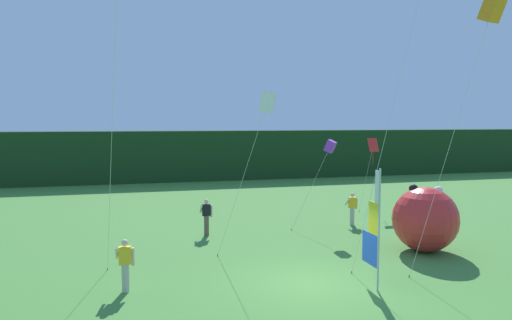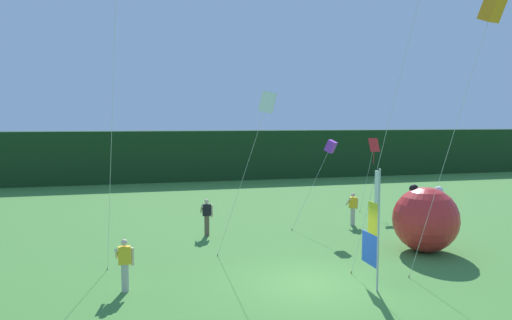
% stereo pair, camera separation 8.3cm
% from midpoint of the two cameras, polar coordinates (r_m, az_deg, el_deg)
% --- Properties ---
extents(ground_plane, '(120.00, 120.00, 0.00)m').
position_cam_midpoint_polar(ground_plane, '(15.12, 6.70, -14.96)').
color(ground_plane, '#478438').
extents(distant_treeline, '(80.00, 2.40, 4.28)m').
position_cam_midpoint_polar(distant_treeline, '(40.37, -7.07, 0.56)').
color(distant_treeline, '#193819').
rests_on(distant_treeline, ground).
extents(banner_flag, '(0.06, 1.03, 3.72)m').
position_cam_midpoint_polar(banner_flag, '(14.65, 14.18, -8.45)').
color(banner_flag, '#B7B7BC').
rests_on(banner_flag, ground).
extents(person_near_banner, '(0.55, 0.48, 1.61)m').
position_cam_midpoint_polar(person_near_banner, '(23.29, 11.70, -5.81)').
color(person_near_banner, '#B7B2A3').
rests_on(person_near_banner, ground).
extents(person_mid_field, '(0.55, 0.48, 1.65)m').
position_cam_midpoint_polar(person_mid_field, '(20.88, -6.25, -6.91)').
color(person_mid_field, brown).
rests_on(person_mid_field, ground).
extents(person_far_left, '(0.55, 0.48, 1.60)m').
position_cam_midpoint_polar(person_far_left, '(14.67, -16.01, -12.23)').
color(person_far_left, '#B7B2A3').
rests_on(person_far_left, ground).
extents(inflatable_balloon, '(2.54, 2.54, 2.62)m').
position_cam_midpoint_polar(inflatable_balloon, '(19.39, 20.05, -6.87)').
color(inflatable_balloon, red).
rests_on(inflatable_balloon, ground).
extents(kite_orange_box_1, '(2.27, 1.36, 8.89)m').
position_cam_midpoint_polar(kite_orange_box_1, '(16.34, 26.92, 16.07)').
color(kite_orange_box_1, brown).
rests_on(kite_orange_box_1, ground).
extents(kite_white_box_2, '(2.20, 0.98, 6.22)m').
position_cam_midpoint_polar(kite_white_box_2, '(17.05, 1.30, 7.09)').
color(kite_white_box_2, brown).
rests_on(kite_white_box_2, ground).
extents(kite_purple_box_3, '(2.34, 0.66, 4.24)m').
position_cam_midpoint_polar(kite_purple_box_3, '(22.28, 9.02, 1.63)').
color(kite_purple_box_3, brown).
rests_on(kite_purple_box_3, ground).
extents(kite_red_diamond_4, '(1.32, 0.58, 4.14)m').
position_cam_midpoint_polar(kite_red_diamond_4, '(27.19, 14.12, 1.49)').
color(kite_red_diamond_4, brown).
rests_on(kite_red_diamond_4, ground).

